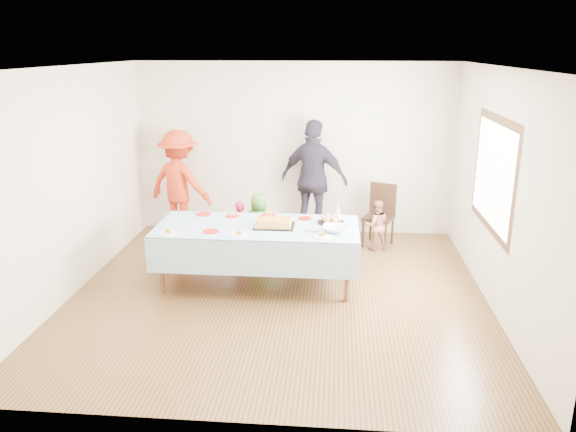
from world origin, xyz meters
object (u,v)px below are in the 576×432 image
(birthday_cake, at_px, (274,223))
(adult_left, at_px, (180,183))
(party_table, at_px, (257,230))
(dining_chair, at_px, (380,211))

(birthday_cake, height_order, adult_left, adult_left)
(party_table, xyz_separation_m, birthday_cake, (0.21, -0.01, 0.10))
(birthday_cake, bearing_deg, party_table, 177.34)
(adult_left, bearing_deg, birthday_cake, 152.13)
(birthday_cake, xyz_separation_m, dining_chair, (1.43, 1.67, -0.30))
(dining_chair, distance_m, adult_left, 3.16)
(birthday_cake, height_order, dining_chair, dining_chair)
(birthday_cake, distance_m, dining_chair, 2.22)
(party_table, relative_size, birthday_cake, 5.11)
(party_table, relative_size, adult_left, 1.49)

